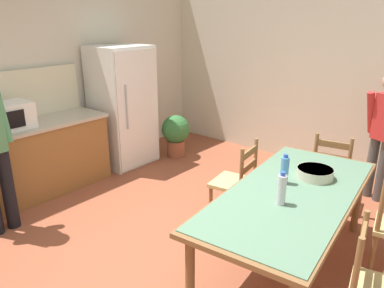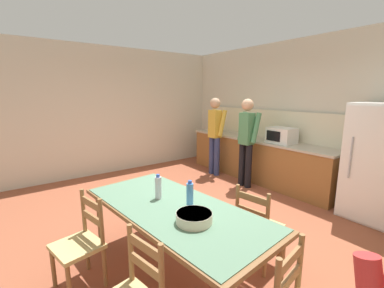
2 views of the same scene
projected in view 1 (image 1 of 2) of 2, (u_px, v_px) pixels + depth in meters
The scene contains 13 objects.
ground_plane at pixel (164, 264), 3.39m from camera, with size 8.32×8.32×0.00m, color brown.
wall_back at pixel (3, 75), 4.53m from camera, with size 6.52×0.12×2.90m, color beige.
wall_right at pixel (323, 66), 5.27m from camera, with size 0.12×5.20×2.90m, color beige.
refrigerator at pixel (123, 106), 5.47m from camera, with size 0.77×0.73×1.73m.
microwave at pixel (8, 116), 4.23m from camera, with size 0.50×0.39×0.30m.
dining_table at pixel (292, 199), 3.14m from camera, with size 2.22×1.16×0.75m.
bottle_near_centre at pixel (282, 189), 2.87m from camera, with size 0.07×0.07×0.27m.
bottle_off_centre at pixel (285, 170), 3.22m from camera, with size 0.07×0.07×0.27m.
serving_bowl at pixel (315, 173), 3.35m from camera, with size 0.32×0.32×0.09m.
chair_head_end at pixel (332, 172), 4.28m from camera, with size 0.47×0.48×0.91m.
chair_side_far_right at pixel (236, 183), 4.00m from camera, with size 0.48×0.46×0.91m.
person_by_table at pixel (383, 131), 4.34m from camera, with size 0.34×0.44×1.54m.
potted_plant at pixel (176, 133), 5.85m from camera, with size 0.44×0.44×0.67m.
Camera 1 is at (-2.01, -2.02, 2.15)m, focal length 35.00 mm.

